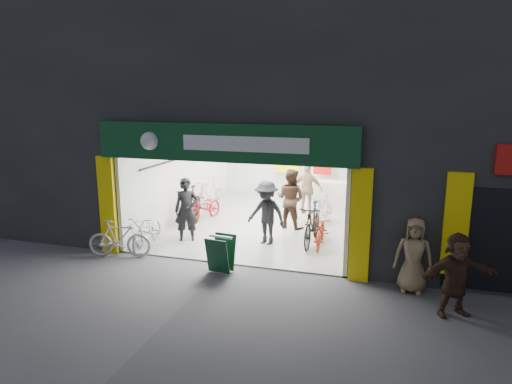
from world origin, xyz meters
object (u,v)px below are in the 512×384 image
at_px(bike_right_front, 312,224).
at_px(sandwich_board, 221,253).
at_px(bike_left_front, 148,231).
at_px(pedestrian_near, 413,255).
at_px(parked_bike, 119,239).

bearing_deg(bike_right_front, sandwich_board, -121.45).
bearing_deg(bike_left_front, sandwich_board, -28.94).
bearing_deg(bike_left_front, pedestrian_near, -13.36).
distance_m(bike_left_front, bike_right_front, 4.57).
height_order(parked_bike, pedestrian_near, pedestrian_near).
bearing_deg(parked_bike, pedestrian_near, -104.01).
bearing_deg(pedestrian_near, bike_left_front, 174.51).
relative_size(bike_left_front, pedestrian_near, 1.09).
bearing_deg(pedestrian_near, bike_right_front, 138.69).
xyz_separation_m(bike_left_front, parked_bike, (-0.30, -0.90, 0.03)).
bearing_deg(parked_bike, sandwich_board, -107.97).
bearing_deg(bike_right_front, bike_left_front, -158.81).
bearing_deg(sandwich_board, pedestrian_near, 9.09).
distance_m(bike_left_front, sandwich_board, 2.81).
distance_m(parked_bike, sandwich_board, 2.90).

